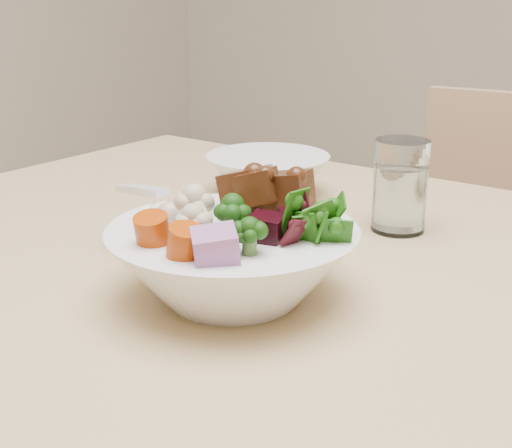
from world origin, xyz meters
name	(u,v)px	position (x,y,z in m)	size (l,w,h in m)	color
dining_table	(447,379)	(-0.02, 0.01, 0.61)	(1.53, 0.95, 0.68)	tan
chair_far	(499,299)	(-0.10, 0.62, 0.44)	(0.36, 0.36, 0.78)	tan
food_bowl	(235,258)	(-0.20, -0.06, 0.72)	(0.22, 0.22, 0.12)	white
soup_spoon	(164,205)	(-0.30, -0.04, 0.75)	(0.13, 0.07, 0.03)	white
water_glass	(400,190)	(-0.14, 0.19, 0.73)	(0.06, 0.06, 0.11)	white
side_bowl	(268,175)	(-0.34, 0.24, 0.71)	(0.16, 0.16, 0.05)	white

